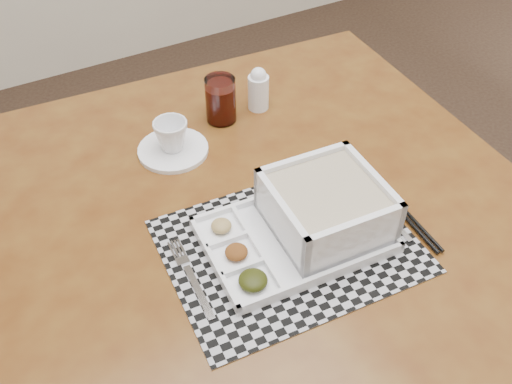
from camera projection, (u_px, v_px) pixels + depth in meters
dining_table at (263, 227)px, 1.16m from camera, size 1.10×1.10×0.77m
placemat at (289, 246)px, 1.02m from camera, size 0.46×0.37×0.00m
serving_tray at (318, 215)px, 1.02m from camera, size 0.34×0.24×0.10m
fork at (190, 276)px, 0.96m from camera, size 0.03×0.19×0.00m
spoon at (369, 194)px, 1.11m from camera, size 0.04×0.18×0.01m
chopsticks at (401, 209)px, 1.08m from camera, size 0.03×0.24×0.01m
saucer at (173, 150)px, 1.21m from camera, size 0.15×0.15×0.01m
cup at (171, 135)px, 1.18m from camera, size 0.09×0.09×0.07m
juice_glass at (221, 101)px, 1.27m from camera, size 0.07×0.07×0.11m
creamer_bottle at (258, 89)px, 1.30m from camera, size 0.05×0.05×0.10m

